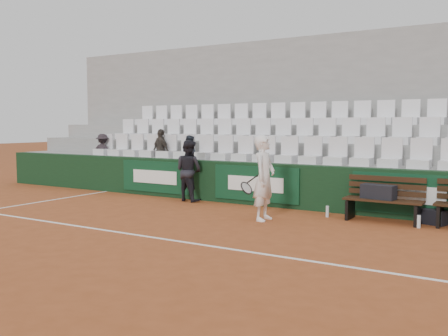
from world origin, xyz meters
TOP-DOWN VIEW (x-y plane):
  - ground at (0.00, 0.00)m, footprint 80.00×80.00m
  - court_baseline at (0.00, 0.00)m, footprint 18.00×0.06m
  - back_barrier at (0.07, 3.99)m, footprint 18.00×0.34m
  - grandstand_tier_front at (0.00, 4.62)m, footprint 18.00×0.95m
  - grandstand_tier_mid at (0.00, 5.58)m, footprint 18.00×0.95m
  - grandstand_tier_back at (0.00, 6.53)m, footprint 18.00×0.95m
  - grandstand_rear_wall at (0.00, 7.15)m, footprint 18.00×0.30m
  - seat_row_front at (0.00, 4.45)m, footprint 11.90×0.44m
  - seat_row_mid at (0.00, 5.40)m, footprint 11.90×0.44m
  - seat_row_back at (0.00, 6.35)m, footprint 11.90×0.44m
  - bench_left at (2.84, 3.40)m, footprint 1.50×0.56m
  - sports_bag_left at (2.74, 3.41)m, footprint 0.69×0.39m
  - sports_bag_ground at (3.73, 3.67)m, footprint 0.53×0.42m
  - water_bottle_near at (1.73, 3.34)m, footprint 0.07×0.07m
  - water_bottle_far at (3.55, 3.17)m, footprint 0.07×0.07m
  - tennis_player at (0.76, 2.35)m, footprint 0.72×0.64m
  - ball_kid at (-1.98, 3.64)m, footprint 0.81×0.68m
  - spectator_a at (-5.77, 4.50)m, footprint 0.79×0.60m
  - spectator_b at (-3.53, 4.50)m, footprint 0.78×0.52m
  - spectator_c at (-2.55, 4.50)m, footprint 0.64×0.58m

SIDE VIEW (x-z plane):
  - ground at x=0.00m, z-range 0.00..0.00m
  - court_baseline at x=0.00m, z-range 0.00..0.01m
  - water_bottle_near at x=1.73m, z-range 0.00..0.24m
  - water_bottle_far at x=3.55m, z-range 0.00..0.24m
  - sports_bag_ground at x=3.73m, z-range 0.00..0.28m
  - bench_left at x=2.84m, z-range 0.00..0.45m
  - grandstand_tier_front at x=0.00m, z-range 0.00..1.00m
  - back_barrier at x=0.07m, z-range 0.00..1.00m
  - sports_bag_left at x=2.74m, z-range 0.45..0.73m
  - grandstand_tier_mid at x=0.00m, z-range 0.00..1.45m
  - ball_kid at x=-1.98m, z-range 0.00..1.52m
  - tennis_player at x=0.76m, z-range 0.00..1.69m
  - grandstand_tier_back at x=0.00m, z-range 0.00..1.90m
  - seat_row_front at x=0.00m, z-range 1.00..1.63m
  - spectator_c at x=-2.55m, z-range 1.00..2.07m
  - spectator_a at x=-5.77m, z-range 1.00..2.07m
  - spectator_b at x=-3.53m, z-range 1.00..2.23m
  - seat_row_mid at x=0.00m, z-range 1.45..2.08m
  - grandstand_rear_wall at x=0.00m, z-range 0.00..4.40m
  - seat_row_back at x=0.00m, z-range 1.90..2.53m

